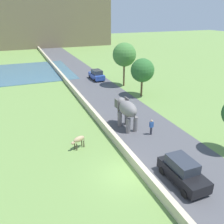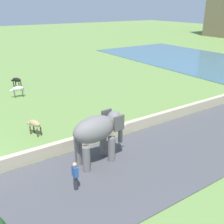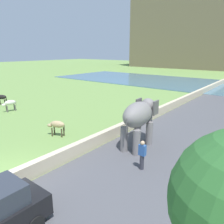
% 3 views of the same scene
% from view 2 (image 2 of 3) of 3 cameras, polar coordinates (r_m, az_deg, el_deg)
% --- Properties ---
extents(barrier_wall, '(0.40, 110.00, 0.79)m').
position_cam_2_polar(barrier_wall, '(24.02, 17.53, 0.98)').
color(barrier_wall, beige).
rests_on(barrier_wall, ground).
extents(lake, '(36.00, 18.00, 0.08)m').
position_cam_2_polar(lake, '(47.18, 17.86, 10.71)').
color(lake, '#426B84').
rests_on(lake, ground).
extents(elephant, '(1.61, 3.52, 2.99)m').
position_cam_2_polar(elephant, '(15.00, -3.07, -4.20)').
color(elephant, slate).
rests_on(elephant, ground).
extents(person_beside_elephant, '(0.36, 0.22, 1.63)m').
position_cam_2_polar(person_beside_elephant, '(13.49, -7.98, -13.54)').
color(person_beside_elephant, '#33333D').
rests_on(person_beside_elephant, ground).
extents(cow_black, '(1.34, 1.04, 1.15)m').
position_cam_2_polar(cow_black, '(31.48, -20.05, 6.48)').
color(cow_black, black).
rests_on(cow_black, ground).
extents(cow_white, '(0.61, 1.42, 1.15)m').
position_cam_2_polar(cow_white, '(28.08, -19.85, 4.69)').
color(cow_white, silver).
rests_on(cow_white, ground).
extents(cow_tan, '(1.41, 0.82, 1.15)m').
position_cam_2_polar(cow_tan, '(19.49, -16.53, -2.52)').
color(cow_tan, tan).
rests_on(cow_tan, ground).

